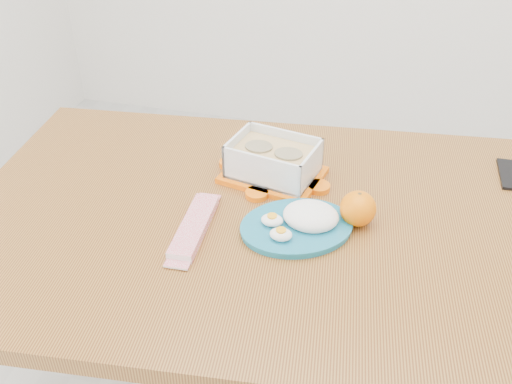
% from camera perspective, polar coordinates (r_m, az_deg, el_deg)
% --- Properties ---
extents(dining_table, '(1.41, 1.02, 0.75)m').
position_cam_1_polar(dining_table, '(1.32, 0.00, -5.29)').
color(dining_table, olive).
rests_on(dining_table, ground).
extents(food_container, '(0.26, 0.21, 0.10)m').
position_cam_1_polar(food_container, '(1.36, 1.74, 3.15)').
color(food_container, '#FF6B07').
rests_on(food_container, dining_table).
extents(orange_fruit, '(0.08, 0.08, 0.08)m').
position_cam_1_polar(orange_fruit, '(1.24, 10.16, -1.64)').
color(orange_fruit, '#FA6A05').
rests_on(orange_fruit, dining_table).
extents(rice_plate, '(0.33, 0.33, 0.06)m').
position_cam_1_polar(rice_plate, '(1.21, 4.55, -2.93)').
color(rice_plate, '#196E8B').
rests_on(rice_plate, dining_table).
extents(candy_bar, '(0.06, 0.22, 0.02)m').
position_cam_1_polar(candy_bar, '(1.22, -6.19, -3.44)').
color(candy_bar, red).
rests_on(candy_bar, dining_table).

